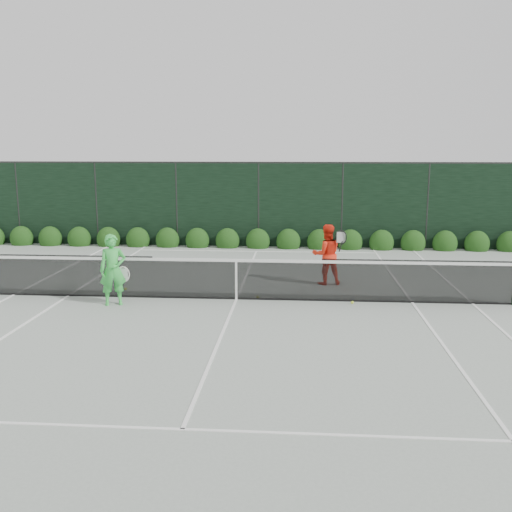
{
  "coord_description": "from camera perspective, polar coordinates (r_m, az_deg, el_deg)",
  "views": [
    {
      "loc": [
        1.44,
        -13.04,
        3.54
      ],
      "look_at": [
        0.45,
        0.3,
        1.0
      ],
      "focal_mm": 40.0,
      "sensor_mm": 36.0,
      "label": 1
    }
  ],
  "objects": [
    {
      "name": "tennis_balls",
      "position": [
        13.78,
        -1.46,
        -4.0
      ],
      "size": [
        5.69,
        0.96,
        0.07
      ],
      "color": "#D9EE34",
      "rests_on": "ground"
    },
    {
      "name": "ground",
      "position": [
        13.59,
        -1.97,
        -4.36
      ],
      "size": [
        80.0,
        80.0,
        0.0
      ],
      "primitive_type": "plane",
      "color": "gray",
      "rests_on": "ground"
    },
    {
      "name": "court_lines",
      "position": [
        13.59,
        -1.97,
        -4.33
      ],
      "size": [
        11.03,
        23.83,
        0.01
      ],
      "color": "white",
      "rests_on": "ground"
    },
    {
      "name": "player_woman",
      "position": [
        13.36,
        -14.11,
        -1.35
      ],
      "size": [
        0.7,
        0.57,
        1.63
      ],
      "rotation": [
        0.0,
        0.0,
        0.35
      ],
      "color": "green",
      "rests_on": "ground"
    },
    {
      "name": "windscreen_fence",
      "position": [
        10.63,
        -3.6,
        -0.26
      ],
      "size": [
        32.0,
        21.07,
        3.06
      ],
      "color": "black",
      "rests_on": "ground"
    },
    {
      "name": "player_man",
      "position": [
        15.04,
        7.07,
        0.16
      ],
      "size": [
        0.94,
        0.75,
        1.59
      ],
      "rotation": [
        0.0,
        0.0,
        3.35
      ],
      "color": "red",
      "rests_on": "ground"
    },
    {
      "name": "tennis_net",
      "position": [
        13.46,
        -2.09,
        -2.17
      ],
      "size": [
        12.9,
        0.1,
        1.07
      ],
      "color": "black",
      "rests_on": "ground"
    },
    {
      "name": "hedge_row",
      "position": [
        20.51,
        0.18,
        1.48
      ],
      "size": [
        31.66,
        0.65,
        0.94
      ],
      "color": "#14320D",
      "rests_on": "ground"
    }
  ]
}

